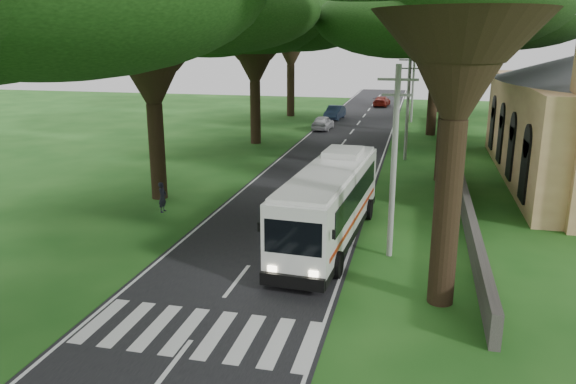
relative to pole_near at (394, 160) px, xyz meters
name	(u,v)px	position (x,y,z in m)	size (l,w,h in m)	color
ground	(219,305)	(-5.50, -6.00, -4.18)	(140.00, 140.00, 0.00)	#1A4D16
road	(331,159)	(-5.50, 19.00, -4.17)	(8.00, 120.00, 0.04)	black
crosswalk	(197,333)	(-5.50, -8.00, -4.18)	(8.00, 3.00, 0.01)	silver
property_wall	(454,159)	(3.50, 18.00, -3.58)	(0.35, 50.00, 1.20)	#383533
pole_near	(394,160)	(0.00, 0.00, 0.00)	(1.60, 0.24, 8.00)	gray
pole_mid	(408,104)	(0.00, 20.00, 0.00)	(1.60, 0.24, 8.00)	gray
pole_far	(413,84)	(0.00, 40.00, 0.00)	(1.60, 0.24, 8.00)	gray
tree_l_midb	(254,15)	(-13.00, 24.00, 6.60)	(15.82, 15.82, 14.21)	black
tree_l_far	(291,8)	(-14.00, 42.00, 7.96)	(16.24, 16.24, 15.67)	black
tree_r_mida	(454,3)	(2.50, 14.00, 6.81)	(14.70, 14.70, 14.21)	black
tree_r_midb	(438,20)	(2.00, 32.00, 6.32)	(13.71, 13.71, 13.53)	black
tree_r_far	(444,22)	(3.00, 50.00, 6.60)	(15.30, 15.30, 14.11)	black
coach_bus	(330,202)	(-2.80, 1.22, -2.33)	(3.31, 11.77, 3.43)	white
distant_car_a	(323,123)	(-8.50, 32.56, -3.44)	(1.67, 4.16, 1.42)	#ADADB2
distant_car_b	(335,112)	(-8.50, 40.43, -3.41)	(1.57, 4.51, 1.49)	#21314E
distant_car_c	(382,101)	(-4.20, 54.01, -3.48)	(1.87, 4.60, 1.33)	maroon
pedestrian	(163,197)	(-12.12, 3.55, -3.37)	(0.59, 0.39, 1.62)	black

